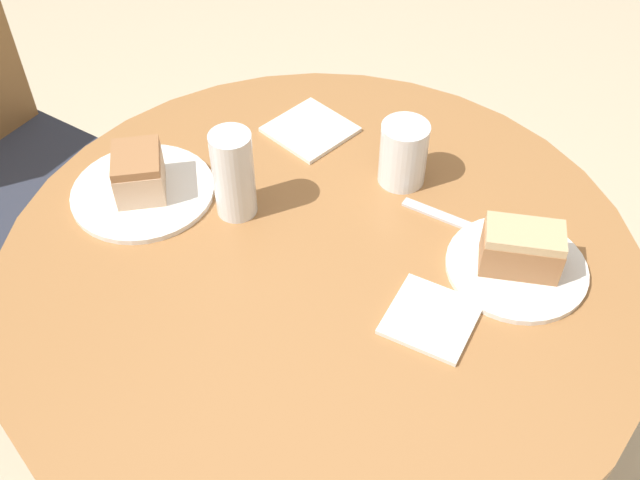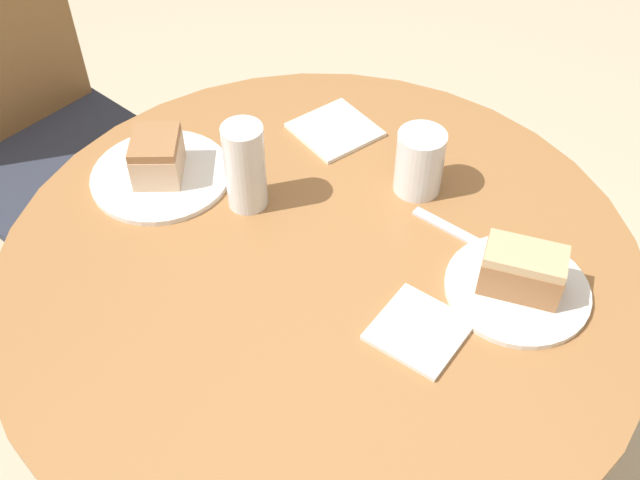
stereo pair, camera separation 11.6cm
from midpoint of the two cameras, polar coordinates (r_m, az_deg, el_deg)
ground_plane at (r=1.78m, az=-1.94°, el=-17.14°), size 8.00×8.00×0.00m
table at (r=1.31m, az=-2.54°, el=-6.27°), size 1.03×1.03×0.72m
chair at (r=1.88m, az=-24.77°, el=4.84°), size 0.47×0.46×0.90m
plate_near at (r=1.19m, az=12.08°, el=-2.20°), size 0.22×0.22×0.01m
plate_far at (r=1.33m, az=-15.77°, el=3.45°), size 0.24×0.24×0.01m
cake_slice_near at (r=1.16m, az=12.40°, el=-0.79°), size 0.11×0.14×0.08m
cake_slice_far at (r=1.31m, az=-16.15°, el=4.84°), size 0.13×0.13×0.08m
glass_lemonade at (r=1.28m, az=3.79°, el=6.32°), size 0.08×0.08×0.12m
glass_water at (r=1.23m, az=-9.27°, el=4.57°), size 0.07×0.07×0.16m
napkin_stack at (r=1.42m, az=-3.10°, el=8.29°), size 0.16×0.16×0.01m
fork at (r=1.25m, az=7.48°, el=1.36°), size 0.02×0.18×0.00m
napkin_side at (r=1.11m, az=5.51°, el=-6.11°), size 0.13×0.13×0.01m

